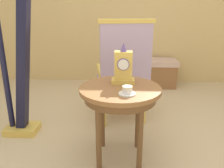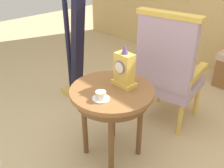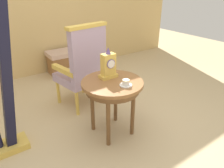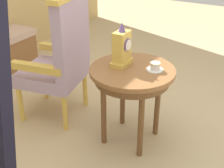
# 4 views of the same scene
# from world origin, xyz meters

# --- Properties ---
(ground_plane) EXTENTS (10.00, 10.00, 0.00)m
(ground_plane) POSITION_xyz_m (0.00, 0.00, 0.00)
(ground_plane) COLOR tan
(side_table) EXTENTS (0.65, 0.65, 0.65)m
(side_table) POSITION_xyz_m (-0.05, -0.02, 0.56)
(side_table) COLOR brown
(side_table) RESTS_ON ground
(teacup_left) EXTENTS (0.13, 0.13, 0.06)m
(teacup_left) POSITION_xyz_m (0.01, -0.18, 0.67)
(teacup_left) COLOR white
(teacup_left) RESTS_ON side_table
(mantel_clock) EXTENTS (0.19, 0.11, 0.34)m
(mantel_clock) POSITION_xyz_m (-0.02, 0.08, 0.78)
(mantel_clock) COLOR gold
(mantel_clock) RESTS_ON side_table
(armchair) EXTENTS (0.63, 0.62, 1.14)m
(armchair) POSITION_xyz_m (-0.03, 0.68, 0.59)
(armchair) COLOR #B299B7
(armchair) RESTS_ON ground
(harp) EXTENTS (0.40, 0.24, 1.74)m
(harp) POSITION_xyz_m (-1.04, 0.35, 0.70)
(harp) COLOR gold
(harp) RESTS_ON ground
(window_bench) EXTENTS (0.92, 0.40, 0.44)m
(window_bench) POSITION_xyz_m (0.38, 1.95, 0.22)
(window_bench) COLOR #CCA893
(window_bench) RESTS_ON ground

